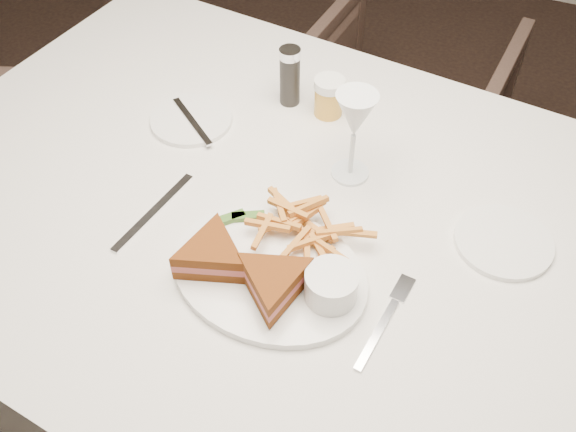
# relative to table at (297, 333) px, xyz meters

# --- Properties ---
(table) EXTENTS (1.60, 1.17, 0.75)m
(table) POSITION_rel_table_xyz_m (0.00, 0.00, 0.00)
(table) COLOR silver
(table) RESTS_ON ground
(chair_far) EXTENTS (0.63, 0.59, 0.60)m
(chair_far) POSITION_rel_table_xyz_m (-0.03, 0.94, -0.07)
(chair_far) COLOR #45322A
(chair_far) RESTS_ON ground
(table_setting) EXTENTS (0.78, 0.64, 0.18)m
(table_setting) POSITION_rel_table_xyz_m (0.01, -0.04, 0.41)
(table_setting) COLOR white
(table_setting) RESTS_ON table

